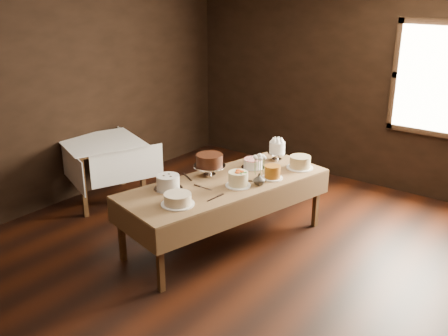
% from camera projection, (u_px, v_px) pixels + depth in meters
% --- Properties ---
extents(floor, '(5.00, 6.00, 0.01)m').
position_uv_depth(floor, '(213.00, 257.00, 5.46)').
color(floor, black).
rests_on(floor, ground).
extents(wall_back, '(5.00, 0.02, 2.80)m').
position_uv_depth(wall_back, '(345.00, 83.00, 7.20)').
color(wall_back, black).
rests_on(wall_back, ground).
extents(wall_left, '(0.02, 6.00, 2.80)m').
position_uv_depth(wall_left, '(56.00, 96.00, 6.40)').
color(wall_left, black).
rests_on(wall_left, ground).
extents(window, '(1.10, 0.05, 1.30)m').
position_uv_depth(window, '(442.00, 80.00, 6.34)').
color(window, '#FFEABF').
rests_on(window, wall_back).
extents(display_table, '(1.43, 2.49, 0.72)m').
position_uv_depth(display_table, '(225.00, 187.00, 5.54)').
color(display_table, '#412610').
rests_on(display_table, ground).
extents(side_table, '(1.24, 1.24, 0.81)m').
position_uv_depth(side_table, '(102.00, 149.00, 6.64)').
color(side_table, '#412610').
rests_on(side_table, ground).
extents(cake_meringue, '(0.26, 0.26, 0.24)m').
position_uv_depth(cake_meringue, '(277.00, 152.00, 6.15)').
color(cake_meringue, silver).
rests_on(cake_meringue, display_table).
extents(cake_speckled, '(0.31, 0.31, 0.14)m').
position_uv_depth(cake_speckled, '(300.00, 163.00, 5.90)').
color(cake_speckled, white).
rests_on(cake_speckled, display_table).
extents(cake_lattice, '(0.29, 0.29, 0.10)m').
position_uv_depth(cake_lattice, '(253.00, 164.00, 5.91)').
color(cake_lattice, silver).
rests_on(cake_lattice, display_table).
extents(cake_caramel, '(0.23, 0.23, 0.15)m').
position_uv_depth(cake_caramel, '(272.00, 172.00, 5.60)').
color(cake_caramel, white).
rests_on(cake_caramel, display_table).
extents(cake_chocolate, '(0.36, 0.36, 0.26)m').
position_uv_depth(cake_chocolate, '(210.00, 166.00, 5.67)').
color(cake_chocolate, silver).
rests_on(cake_chocolate, display_table).
extents(cake_flowers, '(0.28, 0.28, 0.16)m').
position_uv_depth(cake_flowers, '(238.00, 179.00, 5.39)').
color(cake_flowers, white).
rests_on(cake_flowers, display_table).
extents(cake_swirl, '(0.30, 0.30, 0.15)m').
position_uv_depth(cake_swirl, '(168.00, 183.00, 5.31)').
color(cake_swirl, silver).
rests_on(cake_swirl, display_table).
extents(cake_cream, '(0.37, 0.37, 0.11)m').
position_uv_depth(cake_cream, '(178.00, 200.00, 4.95)').
color(cake_cream, white).
rests_on(cake_cream, display_table).
extents(cake_server_a, '(0.24, 0.03, 0.01)m').
position_uv_depth(cake_server_a, '(206.00, 189.00, 5.34)').
color(cake_server_a, silver).
rests_on(cake_server_a, display_table).
extents(cake_server_b, '(0.04, 0.24, 0.01)m').
position_uv_depth(cake_server_b, '(212.00, 199.00, 5.09)').
color(cake_server_b, silver).
rests_on(cake_server_b, display_table).
extents(cake_server_c, '(0.08, 0.24, 0.01)m').
position_uv_depth(cake_server_c, '(243.00, 174.00, 5.72)').
color(cake_server_c, silver).
rests_on(cake_server_c, display_table).
extents(cake_server_d, '(0.22, 0.14, 0.01)m').
position_uv_depth(cake_server_d, '(259.00, 182.00, 5.52)').
color(cake_server_d, silver).
rests_on(cake_server_d, display_table).
extents(cake_server_e, '(0.22, 0.13, 0.01)m').
position_uv_depth(cake_server_e, '(189.00, 178.00, 5.61)').
color(cake_server_e, silver).
rests_on(cake_server_e, display_table).
extents(flower_vase, '(0.14, 0.14, 0.13)m').
position_uv_depth(flower_vase, '(259.00, 179.00, 5.42)').
color(flower_vase, '#2D2823').
rests_on(flower_vase, display_table).
extents(flower_bouquet, '(0.14, 0.14, 0.20)m').
position_uv_depth(flower_bouquet, '(259.00, 163.00, 5.35)').
color(flower_bouquet, white).
rests_on(flower_bouquet, flower_vase).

